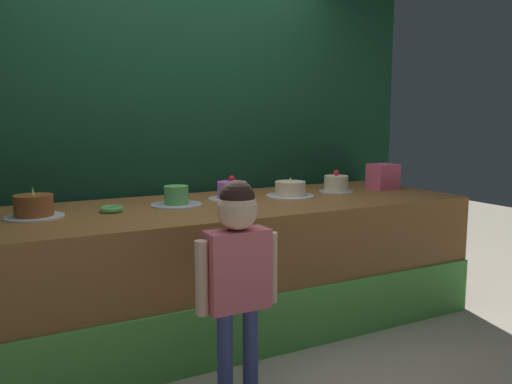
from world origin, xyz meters
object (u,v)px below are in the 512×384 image
Objects in this scene: donut at (111,209)px; cake_center_right at (232,191)px; cake_center_left at (176,198)px; child_figure at (237,263)px; cake_far_right at (336,184)px; pink_box at (383,177)px; cake_left at (34,207)px; cake_right at (290,190)px.

cake_center_right reaches higher than donut.
cake_center_left is (0.43, 0.05, 0.03)m from donut.
child_figure is 4.25× the size of cake_far_right.
cake_center_left is (-1.70, 0.03, -0.05)m from pink_box.
cake_left is 0.94× the size of cake_right.
cake_left is at bearing -176.69° from cake_center_right.
pink_box is 0.76× the size of cake_far_right.
pink_box is at bearing -0.36° from cake_left.
cake_right is at bearing -10.45° from cake_center_right.
cake_center_right is at bearing 8.38° from cake_center_left.
child_figure is 1.04m from cake_center_left.
pink_box is 0.61× the size of cake_left.
pink_box is at bearing -4.02° from cake_center_right.
cake_far_right reaches higher than cake_center_left.
cake_left reaches higher than cake_right.
cake_right is at bearing -176.39° from cake_far_right.
cake_far_right is (0.85, -0.05, 0.00)m from cake_center_right.
cake_center_left is 0.96× the size of cake_right.
pink_box is at bearing -0.76° from cake_right.
cake_far_right is at bearing 1.93° from donut.
cake_far_right is (1.28, 0.01, 0.01)m from cake_center_left.
cake_right reaches higher than cake_center_left.
donut is 0.44× the size of cake_left.
cake_center_left is (0.06, 1.02, 0.17)m from child_figure.
child_figure reaches higher than cake_far_right.
pink_box is 1.40× the size of donut.
pink_box is 2.13m from donut.
cake_center_left is at bearing 178.94° from cake_right.
donut is 1.70m from cake_far_right.
cake_left is (-2.55, 0.02, -0.04)m from pink_box.
child_figure is at bearing -114.31° from cake_center_right.
cake_center_right reaches higher than cake_center_left.
cake_far_right is (-0.43, 0.04, -0.04)m from pink_box.
child_figure is 2.04m from pink_box.
child_figure is at bearing -142.42° from cake_far_right.
cake_left is 1.28m from cake_center_right.
pink_box is 1.28m from cake_center_right.
cake_center_left is at bearing -171.62° from cake_center_right.
pink_box is 2.55m from cake_left.
pink_box reaches higher than cake_far_right.
child_figure is at bearing -69.62° from donut.
cake_left is 2.13m from cake_far_right.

